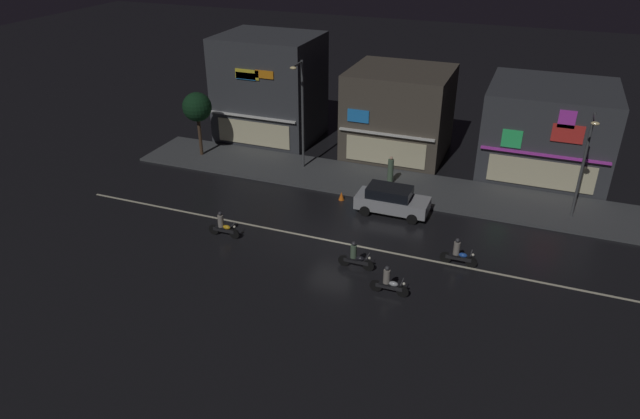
{
  "coord_description": "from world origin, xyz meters",
  "views": [
    {
      "loc": [
        9.14,
        -25.56,
        16.3
      ],
      "look_at": [
        -1.08,
        0.81,
        1.37
      ],
      "focal_mm": 32.33,
      "sensor_mm": 36.0,
      "label": 1
    }
  ],
  "objects_px": {
    "streetlamp_west": "(301,107)",
    "streetlamp_mid": "(585,158)",
    "motorcycle_trailing_far": "(458,254)",
    "traffic_cone": "(341,196)",
    "motorcycle_opposite_lane": "(355,257)",
    "parked_car_near_kerb": "(392,200)",
    "pedestrian_on_sidewalk": "(391,171)",
    "motorcycle_lead": "(388,282)",
    "motorcycle_following": "(223,226)"
  },
  "relations": [
    {
      "from": "motorcycle_trailing_far",
      "to": "traffic_cone",
      "type": "relative_size",
      "value": 3.45
    },
    {
      "from": "motorcycle_opposite_lane",
      "to": "motorcycle_following",
      "type": "bearing_deg",
      "value": -8.01
    },
    {
      "from": "motorcycle_lead",
      "to": "streetlamp_west",
      "type": "bearing_deg",
      "value": -58.93
    },
    {
      "from": "motorcycle_lead",
      "to": "traffic_cone",
      "type": "height_order",
      "value": "motorcycle_lead"
    },
    {
      "from": "pedestrian_on_sidewalk",
      "to": "motorcycle_lead",
      "type": "relative_size",
      "value": 1.0
    },
    {
      "from": "motorcycle_lead",
      "to": "traffic_cone",
      "type": "distance_m",
      "value": 10.05
    },
    {
      "from": "streetlamp_west",
      "to": "motorcycle_opposite_lane",
      "type": "relative_size",
      "value": 3.91
    },
    {
      "from": "parked_car_near_kerb",
      "to": "motorcycle_trailing_far",
      "type": "bearing_deg",
      "value": -42.56
    },
    {
      "from": "streetlamp_west",
      "to": "motorcycle_opposite_lane",
      "type": "height_order",
      "value": "streetlamp_west"
    },
    {
      "from": "motorcycle_opposite_lane",
      "to": "pedestrian_on_sidewalk",
      "type": "bearing_deg",
      "value": -90.16
    },
    {
      "from": "parked_car_near_kerb",
      "to": "motorcycle_trailing_far",
      "type": "distance_m",
      "value": 6.27
    },
    {
      "from": "pedestrian_on_sidewalk",
      "to": "motorcycle_trailing_far",
      "type": "relative_size",
      "value": 1.0
    },
    {
      "from": "motorcycle_following",
      "to": "motorcycle_trailing_far",
      "type": "xyz_separation_m",
      "value": [
        12.61,
        1.81,
        0.0
      ]
    },
    {
      "from": "streetlamp_mid",
      "to": "motorcycle_following",
      "type": "bearing_deg",
      "value": -153.52
    },
    {
      "from": "streetlamp_mid",
      "to": "pedestrian_on_sidewalk",
      "type": "distance_m",
      "value": 11.56
    },
    {
      "from": "parked_car_near_kerb",
      "to": "motorcycle_opposite_lane",
      "type": "distance_m",
      "value": 6.42
    },
    {
      "from": "parked_car_near_kerb",
      "to": "motorcycle_opposite_lane",
      "type": "bearing_deg",
      "value": -91.48
    },
    {
      "from": "streetlamp_mid",
      "to": "motorcycle_lead",
      "type": "relative_size",
      "value": 3.35
    },
    {
      "from": "pedestrian_on_sidewalk",
      "to": "motorcycle_opposite_lane",
      "type": "bearing_deg",
      "value": 148.92
    },
    {
      "from": "motorcycle_following",
      "to": "traffic_cone",
      "type": "relative_size",
      "value": 3.45
    },
    {
      "from": "streetlamp_west",
      "to": "parked_car_near_kerb",
      "type": "distance_m",
      "value": 9.21
    },
    {
      "from": "streetlamp_west",
      "to": "streetlamp_mid",
      "type": "bearing_deg",
      "value": -3.48
    },
    {
      "from": "streetlamp_mid",
      "to": "traffic_cone",
      "type": "bearing_deg",
      "value": -169.96
    },
    {
      "from": "motorcycle_lead",
      "to": "motorcycle_trailing_far",
      "type": "relative_size",
      "value": 1.0
    },
    {
      "from": "streetlamp_west",
      "to": "motorcycle_trailing_far",
      "type": "bearing_deg",
      "value": -34.39
    },
    {
      "from": "streetlamp_mid",
      "to": "pedestrian_on_sidewalk",
      "type": "relative_size",
      "value": 3.36
    },
    {
      "from": "motorcycle_opposite_lane",
      "to": "traffic_cone",
      "type": "relative_size",
      "value": 3.45
    },
    {
      "from": "traffic_cone",
      "to": "motorcycle_opposite_lane",
      "type": "bearing_deg",
      "value": -65.55
    },
    {
      "from": "traffic_cone",
      "to": "motorcycle_trailing_far",
      "type": "bearing_deg",
      "value": -31.16
    },
    {
      "from": "streetlamp_west",
      "to": "motorcycle_trailing_far",
      "type": "height_order",
      "value": "streetlamp_west"
    },
    {
      "from": "parked_car_near_kerb",
      "to": "motorcycle_trailing_far",
      "type": "relative_size",
      "value": 2.26
    },
    {
      "from": "streetlamp_west",
      "to": "streetlamp_mid",
      "type": "distance_m",
      "value": 17.56
    },
    {
      "from": "streetlamp_west",
      "to": "traffic_cone",
      "type": "height_order",
      "value": "streetlamp_west"
    },
    {
      "from": "streetlamp_mid",
      "to": "motorcycle_opposite_lane",
      "type": "relative_size",
      "value": 3.35
    },
    {
      "from": "streetlamp_west",
      "to": "motorcycle_trailing_far",
      "type": "xyz_separation_m",
      "value": [
        12.06,
        -8.25,
        -3.86
      ]
    },
    {
      "from": "streetlamp_west",
      "to": "pedestrian_on_sidewalk",
      "type": "bearing_deg",
      "value": -2.4
    },
    {
      "from": "motorcycle_trailing_far",
      "to": "motorcycle_lead",
      "type": "bearing_deg",
      "value": -121.89
    },
    {
      "from": "motorcycle_opposite_lane",
      "to": "traffic_cone",
      "type": "bearing_deg",
      "value": -70.85
    },
    {
      "from": "streetlamp_west",
      "to": "motorcycle_trailing_far",
      "type": "relative_size",
      "value": 3.91
    },
    {
      "from": "motorcycle_opposite_lane",
      "to": "traffic_cone",
      "type": "distance_m",
      "value": 7.69
    },
    {
      "from": "parked_car_near_kerb",
      "to": "motorcycle_following",
      "type": "xyz_separation_m",
      "value": [
        -7.99,
        -6.05,
        -0.24
      ]
    },
    {
      "from": "motorcycle_trailing_far",
      "to": "traffic_cone",
      "type": "xyz_separation_m",
      "value": [
        -7.96,
        4.81,
        -0.36
      ]
    },
    {
      "from": "streetlamp_west",
      "to": "motorcycle_following",
      "type": "distance_m",
      "value": 10.79
    },
    {
      "from": "motorcycle_following",
      "to": "traffic_cone",
      "type": "height_order",
      "value": "motorcycle_following"
    },
    {
      "from": "streetlamp_west",
      "to": "pedestrian_on_sidewalk",
      "type": "height_order",
      "value": "streetlamp_west"
    },
    {
      "from": "parked_car_near_kerb",
      "to": "motorcycle_following",
      "type": "bearing_deg",
      "value": -142.89
    },
    {
      "from": "streetlamp_mid",
      "to": "motorcycle_opposite_lane",
      "type": "xyz_separation_m",
      "value": [
        -10.24,
        -9.37,
        -3.31
      ]
    },
    {
      "from": "parked_car_near_kerb",
      "to": "motorcycle_lead",
      "type": "bearing_deg",
      "value": -76.08
    },
    {
      "from": "pedestrian_on_sidewalk",
      "to": "traffic_cone",
      "type": "distance_m",
      "value": 3.97
    },
    {
      "from": "pedestrian_on_sidewalk",
      "to": "traffic_cone",
      "type": "relative_size",
      "value": 3.44
    }
  ]
}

